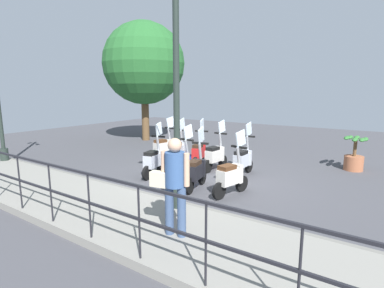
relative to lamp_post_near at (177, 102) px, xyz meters
The scene contains 16 objects.
ground_plane 3.40m from the lamp_post_near, 20.58° to the left, with size 28.00×28.00×0.00m, color #424247.
promenade_walkway 2.46m from the lamp_post_near, 129.90° to the left, with size 2.20×20.00×0.15m.
fence_railing 2.42m from the lamp_post_near, 153.41° to the left, with size 0.04×16.03×1.07m.
lamp_post_near is the anchor object (origin of this frame).
pedestrian_with_bag 1.66m from the lamp_post_near, 145.59° to the right, with size 0.37×0.64×1.59m.
tree_large 9.39m from the lamp_post_near, 46.54° to the left, with size 3.91×3.91×5.67m.
potted_palm 6.53m from the lamp_post_near, 23.93° to the right, with size 1.06×0.66×1.05m.
scooter_near_0 2.38m from the lamp_post_near, 14.58° to the right, with size 1.22×0.50×1.54m.
scooter_near_1 2.36m from the lamp_post_near, 19.57° to the left, with size 1.22×0.48×1.54m.
scooter_near_2 2.75m from the lamp_post_near, 34.61° to the left, with size 1.23×0.44×1.54m.
scooter_near_3 3.29m from the lamp_post_near, 50.84° to the left, with size 1.22×0.49×1.54m.
scooter_far_0 3.70m from the lamp_post_near, ahead, with size 1.23×0.44×1.54m.
scooter_far_1 3.89m from the lamp_post_near, 17.01° to the left, with size 1.23×0.44×1.54m.
scooter_far_2 4.21m from the lamp_post_near, 26.14° to the left, with size 1.20×0.53×1.54m.
scooter_far_3 4.41m from the lamp_post_near, 36.54° to the left, with size 1.23×0.46×1.54m.
scooter_far_4 5.03m from the lamp_post_near, 42.67° to the left, with size 1.23×0.47×1.54m.
Camera 1 is at (-6.97, -4.34, 2.46)m, focal length 28.00 mm.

